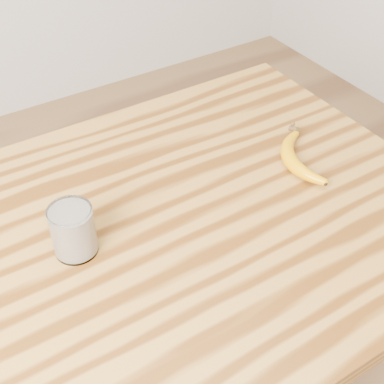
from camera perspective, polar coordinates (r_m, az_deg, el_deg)
table at (r=1.07m, az=-5.04°, el=-9.53°), size 1.20×0.80×0.90m
smoothie_glass at (r=0.94m, az=-12.56°, el=-4.04°), size 0.08×0.08×0.10m
banana at (r=1.13m, az=10.34°, el=3.46°), size 0.17×0.27×0.03m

